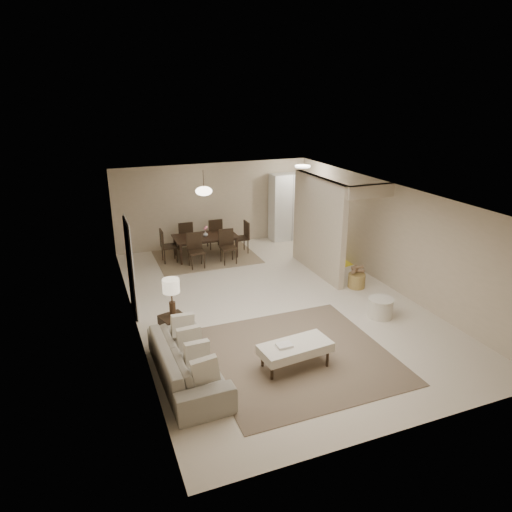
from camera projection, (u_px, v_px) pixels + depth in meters
name	position (u px, v px, depth m)	size (l,w,h in m)	color
floor	(272.00, 302.00, 10.33)	(9.00, 9.00, 0.00)	beige
ceiling	(273.00, 193.00, 9.48)	(9.00, 9.00, 0.00)	white
back_wall	(214.00, 204.00, 13.85)	(6.00, 6.00, 0.00)	#B9A88C
left_wall	(131.00, 268.00, 8.88)	(9.00, 9.00, 0.00)	#B9A88C
right_wall	(387.00, 235.00, 10.93)	(9.00, 9.00, 0.00)	#B9A88C
partition	(318.00, 226.00, 11.61)	(0.15, 2.50, 2.50)	#B9A88C
doorway	(130.00, 268.00, 9.50)	(0.04, 0.90, 2.04)	black
pantry_cabinet	(289.00, 207.00, 14.41)	(1.20, 0.55, 2.10)	white
flush_light	(303.00, 166.00, 13.08)	(0.44, 0.44, 0.05)	white
living_rug	(297.00, 355.00, 8.23)	(3.20, 3.20, 0.01)	brown
sofa	(188.00, 362.00, 7.44)	(0.89, 2.29, 0.67)	gray
ottoman_bench	(295.00, 348.00, 7.78)	(1.29, 0.69, 0.45)	silver
side_table	(174.00, 328.00, 8.68)	(0.45, 0.45, 0.49)	black
table_lamp	(171.00, 289.00, 8.41)	(0.32, 0.32, 0.76)	#422D1C
round_pouf	(380.00, 308.00, 9.58)	(0.53, 0.53, 0.41)	silver
wicker_basket	(356.00, 281.00, 11.03)	(0.41, 0.41, 0.35)	olive
dining_rug	(206.00, 257.00, 13.10)	(2.80, 2.10, 0.01)	#79674B
dining_table	(206.00, 247.00, 13.00)	(1.78, 0.99, 0.63)	black
dining_chairs	(206.00, 242.00, 12.95)	(2.51, 1.82, 0.94)	black
vase	(205.00, 234.00, 12.87)	(0.14, 0.14, 0.14)	silver
yellow_mat	(339.00, 264.00, 12.60)	(0.92, 0.56, 0.01)	yellow
pendant_light	(204.00, 191.00, 12.45)	(0.46, 0.46, 0.71)	#422D1C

